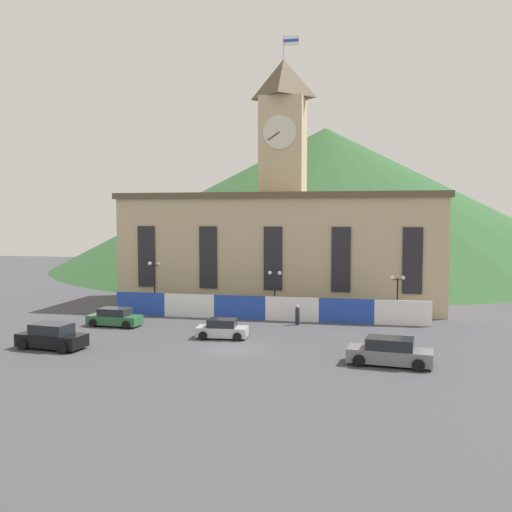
% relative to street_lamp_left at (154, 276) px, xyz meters
% --- Properties ---
extents(ground_plane, '(160.00, 160.00, 0.00)m').
position_rel_street_lamp_left_xyz_m(ground_plane, '(10.99, -12.39, -3.68)').
color(ground_plane, '#424247').
extents(civic_building, '(33.15, 12.23, 28.13)m').
position_rel_street_lamp_left_xyz_m(civic_building, '(10.99, 8.83, 3.05)').
color(civic_building, '#C6B289').
rests_on(civic_building, ground).
extents(banner_fence, '(29.01, 0.12, 2.19)m').
position_rel_street_lamp_left_xyz_m(banner_fence, '(10.99, -0.82, -2.58)').
color(banner_fence, '#2347B2').
rests_on(banner_fence, ground).
extents(hillside_backdrop, '(100.39, 100.39, 26.04)m').
position_rel_street_lamp_left_xyz_m(hillside_backdrop, '(10.99, 58.72, 9.34)').
color(hillside_backdrop, '#2D562D').
rests_on(hillside_backdrop, ground).
extents(street_lamp_left, '(1.26, 0.36, 5.07)m').
position_rel_street_lamp_left_xyz_m(street_lamp_left, '(0.00, 0.00, 0.00)').
color(street_lamp_left, black).
rests_on(street_lamp_left, ground).
extents(street_lamp_far_right, '(1.26, 0.36, 4.43)m').
position_rel_street_lamp_left_xyz_m(street_lamp_far_right, '(11.70, 0.00, -0.41)').
color(street_lamp_far_right, black).
rests_on(street_lamp_far_right, ground).
extents(street_lamp_far_left, '(1.26, 0.36, 4.24)m').
position_rel_street_lamp_left_xyz_m(street_lamp_far_left, '(22.61, 0.00, -0.53)').
color(street_lamp_far_left, black).
rests_on(street_lamp_far_left, ground).
extents(car_silver_hatch, '(4.01, 2.23, 1.50)m').
position_rel_street_lamp_left_xyz_m(car_silver_hatch, '(9.16, -8.94, -2.99)').
color(car_silver_hatch, '#B7B7BC').
rests_on(car_silver_hatch, ground).
extents(car_black_suv, '(5.10, 2.83, 1.80)m').
position_rel_street_lamp_left_xyz_m(car_black_suv, '(-1.84, -14.78, -2.85)').
color(car_black_suv, black).
rests_on(car_black_suv, ground).
extents(car_green_wagon, '(4.70, 2.35, 1.55)m').
position_rel_street_lamp_left_xyz_m(car_green_wagon, '(-1.19, -6.13, -2.96)').
color(car_green_wagon, '#2D663D').
rests_on(car_green_wagon, ground).
extents(car_gray_pickup, '(5.49, 2.83, 1.75)m').
position_rel_street_lamp_left_xyz_m(car_gray_pickup, '(21.68, -14.40, -2.87)').
color(car_gray_pickup, slate).
rests_on(car_gray_pickup, ground).
extents(pedestrian, '(0.52, 0.52, 1.77)m').
position_rel_street_lamp_left_xyz_m(pedestrian, '(14.13, -2.40, -2.72)').
color(pedestrian, '#282D3D').
rests_on(pedestrian, ground).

